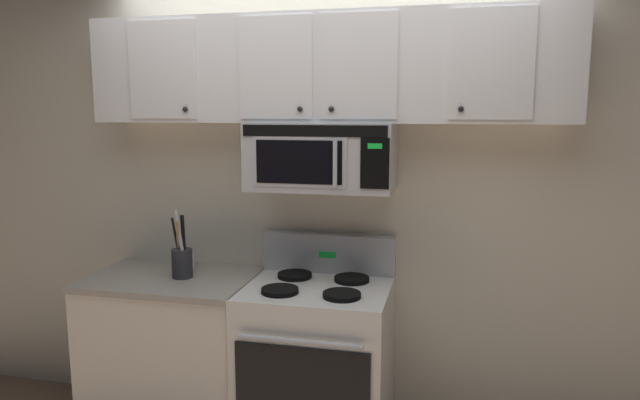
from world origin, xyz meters
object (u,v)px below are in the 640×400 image
(utensil_crock_charcoal, at_px, (182,260))
(over_range_microwave, at_px, (322,156))
(stove_range, at_px, (317,364))
(salt_shaker, at_px, (190,260))

(utensil_crock_charcoal, bearing_deg, over_range_microwave, 9.15)
(stove_range, xyz_separation_m, salt_shaker, (-0.80, 0.18, 0.48))
(salt_shaker, bearing_deg, over_range_microwave, -4.20)
(over_range_microwave, height_order, utensil_crock_charcoal, over_range_microwave)
(over_range_microwave, xyz_separation_m, salt_shaker, (-0.80, 0.06, -0.62))
(utensil_crock_charcoal, relative_size, salt_shaker, 3.62)
(over_range_microwave, bearing_deg, stove_range, -89.86)
(over_range_microwave, bearing_deg, salt_shaker, 175.80)
(stove_range, height_order, salt_shaker, stove_range)
(over_range_microwave, bearing_deg, utensil_crock_charcoal, -170.85)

